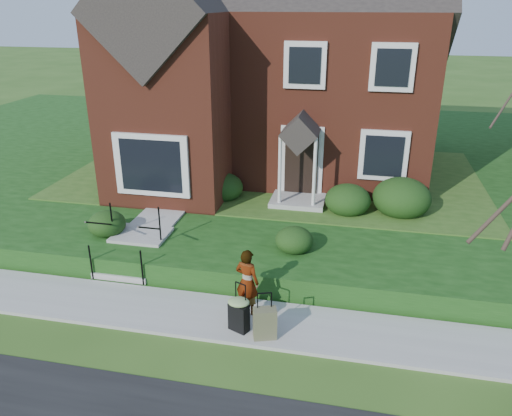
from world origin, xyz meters
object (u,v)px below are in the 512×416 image
(front_steps, at_px, (134,248))
(woman, at_px, (247,282))
(suitcase_olive, at_px, (265,323))
(suitcase_black, at_px, (239,312))

(front_steps, distance_m, woman, 3.66)
(front_steps, distance_m, suitcase_olive, 4.50)
(front_steps, height_order, woman, front_steps)
(woman, height_order, suitcase_olive, woman)
(suitcase_black, bearing_deg, suitcase_olive, 9.98)
(front_steps, height_order, suitcase_black, front_steps)
(suitcase_black, bearing_deg, woman, 111.51)
(suitcase_black, height_order, suitcase_olive, suitcase_black)
(front_steps, distance_m, suitcase_black, 3.96)
(suitcase_black, xyz_separation_m, suitcase_olive, (0.56, -0.13, -0.08))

